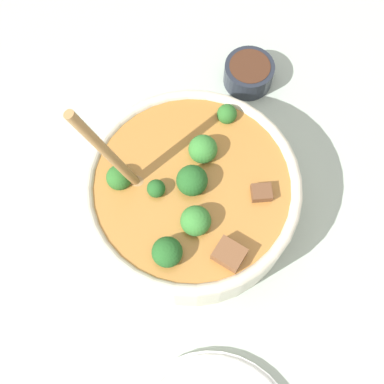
% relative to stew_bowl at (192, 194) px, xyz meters
% --- Properties ---
extents(ground_plane, '(4.00, 4.00, 0.00)m').
position_rel_stew_bowl_xyz_m(ground_plane, '(-0.00, -0.00, -0.05)').
color(ground_plane, '#ADBCAD').
extents(stew_bowl, '(0.29, 0.29, 0.25)m').
position_rel_stew_bowl_xyz_m(stew_bowl, '(0.00, 0.00, 0.00)').
color(stew_bowl, beige).
rests_on(stew_bowl, ground_plane).
extents(condiment_bowl, '(0.08, 0.08, 0.04)m').
position_rel_stew_bowl_xyz_m(condiment_bowl, '(-0.06, -0.23, -0.03)').
color(condiment_bowl, '#232833').
rests_on(condiment_bowl, ground_plane).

